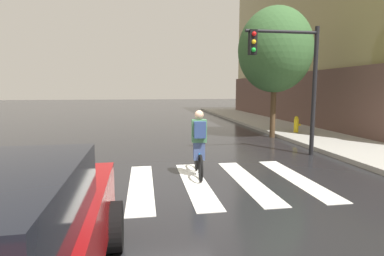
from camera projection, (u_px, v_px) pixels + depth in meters
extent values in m
plane|color=black|center=(168.00, 185.00, 7.02)|extent=(120.00, 120.00, 0.00)
cube|color=silver|center=(22.00, 192.00, 6.53)|extent=(0.55, 3.50, 0.01)
cube|color=silver|center=(83.00, 189.00, 6.73)|extent=(0.55, 3.50, 0.01)
cube|color=silver|center=(141.00, 186.00, 6.92)|extent=(0.55, 3.50, 0.01)
cube|color=silver|center=(195.00, 183.00, 7.12)|extent=(0.55, 3.50, 0.01)
cube|color=silver|center=(247.00, 180.00, 7.32)|extent=(0.55, 3.50, 0.01)
cube|color=silver|center=(296.00, 178.00, 7.52)|extent=(0.55, 3.50, 0.01)
cylinder|color=black|center=(114.00, 226.00, 4.13)|extent=(0.26, 0.69, 0.68)
torus|color=black|center=(201.00, 168.00, 7.22)|extent=(0.11, 0.66, 0.66)
torus|color=black|center=(196.00, 158.00, 8.26)|extent=(0.11, 0.66, 0.66)
cylinder|color=#1972BF|center=(198.00, 152.00, 7.70)|extent=(0.12, 0.89, 0.05)
cylinder|color=#1972BF|center=(199.00, 151.00, 7.54)|extent=(0.04, 0.04, 0.45)
cube|color=#384772|center=(199.00, 149.00, 7.53)|extent=(0.29, 0.22, 0.56)
cube|color=#3F724C|center=(199.00, 131.00, 7.48)|extent=(0.38, 0.27, 0.56)
sphere|color=tan|center=(199.00, 115.00, 7.42)|extent=(0.22, 0.22, 0.22)
cube|color=navy|center=(200.00, 130.00, 7.29)|extent=(0.29, 0.18, 0.40)
cylinder|color=black|center=(314.00, 92.00, 9.93)|extent=(0.14, 0.14, 4.20)
cylinder|color=black|center=(282.00, 32.00, 9.50)|extent=(2.40, 0.10, 0.10)
cube|color=black|center=(253.00, 42.00, 9.40)|extent=(0.24, 0.20, 0.76)
sphere|color=red|center=(254.00, 34.00, 9.26)|extent=(0.14, 0.14, 0.14)
sphere|color=gold|center=(254.00, 42.00, 9.29)|extent=(0.14, 0.14, 0.14)
sphere|color=green|center=(254.00, 50.00, 9.32)|extent=(0.14, 0.14, 0.14)
cylinder|color=gold|center=(296.00, 126.00, 14.44)|extent=(0.22, 0.22, 0.65)
sphere|color=gold|center=(296.00, 118.00, 14.39)|extent=(0.18, 0.18, 0.18)
cylinder|color=gold|center=(299.00, 125.00, 14.46)|extent=(0.12, 0.09, 0.09)
cylinder|color=#4C3823|center=(273.00, 109.00, 13.77)|extent=(0.24, 0.24, 2.63)
ellipsoid|color=#386033|center=(275.00, 50.00, 13.44)|extent=(3.27, 3.27, 3.76)
cube|color=brown|center=(379.00, 98.00, 21.57)|extent=(14.98, 20.14, 3.20)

